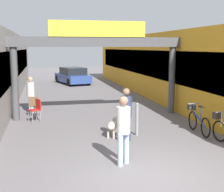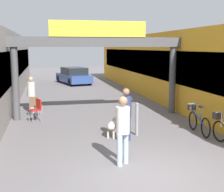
{
  "view_description": "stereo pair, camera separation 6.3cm",
  "coord_description": "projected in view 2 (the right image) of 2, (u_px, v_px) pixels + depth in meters",
  "views": [
    {
      "loc": [
        -2.24,
        -6.53,
        2.91
      ],
      "look_at": [
        0.0,
        3.54,
        1.3
      ],
      "focal_mm": 50.0,
      "sensor_mm": 36.0,
      "label": 1
    },
    {
      "loc": [
        -2.17,
        -6.54,
        2.91
      ],
      "look_at": [
        0.0,
        3.54,
        1.3
      ],
      "focal_mm": 50.0,
      "sensor_mm": 36.0,
      "label": 2
    }
  ],
  "objects": [
    {
      "name": "dog_on_leash",
      "position": [
        113.0,
        125.0,
        10.29
      ],
      "size": [
        0.66,
        0.85,
        0.6
      ],
      "color": "beige",
      "rests_on": "ground_plane"
    },
    {
      "name": "pedestrian_with_dog",
      "position": [
        126.0,
        111.0,
        9.6
      ],
      "size": [
        0.47,
        0.47,
        1.68
      ],
      "color": "navy",
      "rests_on": "ground_plane"
    },
    {
      "name": "parked_car_blue",
      "position": [
        74.0,
        76.0,
        25.09
      ],
      "size": [
        2.7,
        4.31,
        1.33
      ],
      "color": "#2D478C",
      "rests_on": "ground_plane"
    },
    {
      "name": "storefront_right",
      "position": [
        169.0,
        66.0,
        18.62
      ],
      "size": [
        3.0,
        26.0,
        3.67
      ],
      "color": "gold",
      "rests_on": "ground_plane"
    },
    {
      "name": "pedestrian_companion",
      "position": [
        123.0,
        126.0,
        7.68
      ],
      "size": [
        0.48,
        0.48,
        1.74
      ],
      "color": "#A5BFE0",
      "rests_on": "ground_plane"
    },
    {
      "name": "cafe_chair_red_nearer",
      "position": [
        36.0,
        108.0,
        12.33
      ],
      "size": [
        0.54,
        0.54,
        0.89
      ],
      "color": "gray",
      "rests_on": "ground_plane"
    },
    {
      "name": "pedestrian_carrying_crate",
      "position": [
        31.0,
        92.0,
        13.8
      ],
      "size": [
        0.42,
        0.42,
        1.64
      ],
      "color": "#A5BFE0",
      "rests_on": "ground_plane"
    },
    {
      "name": "cafe_chair_wood_farther",
      "position": [
        36.0,
        105.0,
        13.04
      ],
      "size": [
        0.54,
        0.54,
        0.89
      ],
      "color": "gray",
      "rests_on": "ground_plane"
    },
    {
      "name": "arcade_sign_gateway",
      "position": [
        98.0,
        50.0,
        12.89
      ],
      "size": [
        7.4,
        0.47,
        3.98
      ],
      "color": "#4C4C4F",
      "rests_on": "ground_plane"
    },
    {
      "name": "bollard_post_metal",
      "position": [
        137.0,
        119.0,
        10.35
      ],
      "size": [
        0.1,
        0.1,
        1.11
      ],
      "color": "gray",
      "rests_on": "ground_plane"
    },
    {
      "name": "ground_plane",
      "position": [
        144.0,
        174.0,
        7.22
      ],
      "size": [
        80.0,
        80.0,
        0.0
      ],
      "primitive_type": "plane",
      "color": "slate"
    },
    {
      "name": "bicycle_blue_second",
      "position": [
        198.0,
        120.0,
        10.68
      ],
      "size": [
        0.46,
        1.69,
        0.98
      ],
      "color": "black",
      "rests_on": "ground_plane"
    }
  ]
}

